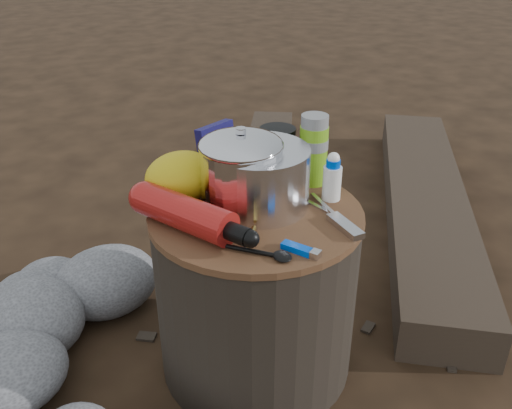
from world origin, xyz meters
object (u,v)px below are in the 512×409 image
travel_mug (277,153)px  stump (256,291)px  log_main (425,202)px  fuel_bottle (185,213)px  thermos (313,150)px  camping_pot (241,171)px

travel_mug → stump: bearing=-138.0°
log_main → travel_mug: travel_mug is taller
log_main → fuel_bottle: bearing=-123.3°
thermos → stump: bearing=-164.5°
camping_pot → thermos: (0.22, 0.02, -0.01)m
log_main → stump: bearing=-120.1°
stump → log_main: (0.98, 0.31, -0.16)m
camping_pot → thermos: camping_pot is taller
thermos → travel_mug: size_ratio=1.34×
travel_mug → camping_pot: bearing=-149.1°
log_main → travel_mug: bearing=-125.5°
stump → log_main: stump is taller
stump → thermos: size_ratio=2.80×
stump → camping_pot: (-0.02, 0.03, 0.33)m
log_main → fuel_bottle: 1.26m
travel_mug → fuel_bottle: bearing=-159.8°
log_main → thermos: (-0.77, -0.26, 0.48)m
stump → fuel_bottle: 0.32m
travel_mug → thermos: bearing=-51.9°
stump → camping_pot: bearing=120.2°
fuel_bottle → thermos: (0.38, 0.04, 0.05)m
fuel_bottle → travel_mug: (0.32, 0.12, 0.03)m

